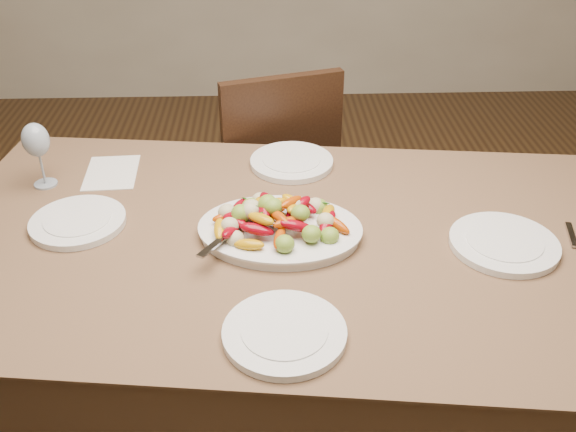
% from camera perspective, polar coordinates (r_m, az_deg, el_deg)
% --- Properties ---
extents(dining_table, '(1.95, 1.24, 0.76)m').
position_cam_1_polar(dining_table, '(1.88, 0.00, -11.38)').
color(dining_table, brown).
rests_on(dining_table, ground).
extents(chair_far, '(0.52, 0.52, 0.95)m').
position_cam_1_polar(chair_far, '(2.48, -1.87, 3.42)').
color(chair_far, black).
rests_on(chair_far, ground).
extents(serving_platter, '(0.44, 0.34, 0.02)m').
position_cam_1_polar(serving_platter, '(1.63, -0.71, -1.45)').
color(serving_platter, white).
rests_on(serving_platter, dining_table).
extents(roasted_vegetables, '(0.36, 0.26, 0.09)m').
position_cam_1_polar(roasted_vegetables, '(1.60, -0.73, 0.24)').
color(roasted_vegetables, maroon).
rests_on(roasted_vegetables, serving_platter).
extents(serving_spoon, '(0.27, 0.19, 0.03)m').
position_cam_1_polar(serving_spoon, '(1.59, -3.18, -1.00)').
color(serving_spoon, '#9EA0A8').
rests_on(serving_spoon, serving_platter).
extents(plate_left, '(0.25, 0.25, 0.02)m').
position_cam_1_polar(plate_left, '(1.77, -18.17, -0.52)').
color(plate_left, white).
rests_on(plate_left, dining_table).
extents(plate_right, '(0.27, 0.27, 0.02)m').
position_cam_1_polar(plate_right, '(1.68, 18.64, -2.36)').
color(plate_right, white).
rests_on(plate_right, dining_table).
extents(plate_far, '(0.25, 0.25, 0.02)m').
position_cam_1_polar(plate_far, '(1.97, 0.32, 4.80)').
color(plate_far, white).
rests_on(plate_far, dining_table).
extents(plate_near, '(0.26, 0.26, 0.02)m').
position_cam_1_polar(plate_near, '(1.35, -0.32, -10.39)').
color(plate_near, white).
rests_on(plate_near, dining_table).
extents(wine_glass, '(0.08, 0.08, 0.20)m').
position_cam_1_polar(wine_glass, '(1.95, -21.28, 5.22)').
color(wine_glass, '#8C99A5').
rests_on(wine_glass, dining_table).
extents(menu_card, '(0.16, 0.22, 0.00)m').
position_cam_1_polar(menu_card, '(2.00, -15.41, 3.75)').
color(menu_card, silver).
rests_on(menu_card, dining_table).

